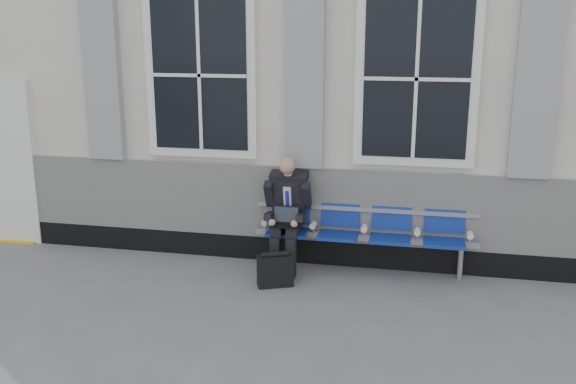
# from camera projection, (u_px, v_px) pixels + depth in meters

# --- Properties ---
(ground) EXTENTS (70.00, 70.00, 0.00)m
(ground) POSITION_uv_depth(u_px,v_px,m) (366.00, 321.00, 6.32)
(ground) COLOR slate
(ground) RESTS_ON ground
(station_building) EXTENTS (14.40, 4.40, 4.49)m
(station_building) POSITION_uv_depth(u_px,v_px,m) (392.00, 69.00, 9.04)
(station_building) COLOR silver
(station_building) RESTS_ON ground
(bench) EXTENTS (2.60, 0.47, 0.91)m
(bench) POSITION_uv_depth(u_px,v_px,m) (365.00, 226.00, 7.46)
(bench) COLOR #9EA0A3
(bench) RESTS_ON ground
(businessman) EXTENTS (0.54, 0.72, 1.36)m
(businessman) POSITION_uv_depth(u_px,v_px,m) (287.00, 209.00, 7.47)
(businessman) COLOR black
(businessman) RESTS_ON ground
(briefcase) EXTENTS (0.43, 0.31, 0.40)m
(briefcase) POSITION_uv_depth(u_px,v_px,m) (275.00, 270.00, 7.12)
(briefcase) COLOR black
(briefcase) RESTS_ON ground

